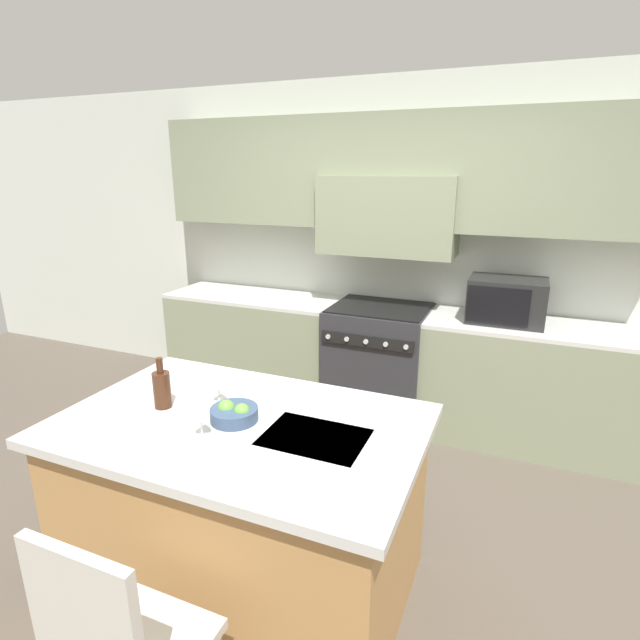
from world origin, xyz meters
The scene contains 10 objects.
ground_plane centered at (0.00, 0.00, 0.00)m, with size 10.00×10.00×0.00m, color brown.
back_cabinetry centered at (0.00, 1.95, 1.61)m, with size 10.00×0.46×2.70m.
back_counter centered at (0.00, 1.70, 0.46)m, with size 3.85×0.62×0.93m.
range_stove centered at (0.00, 1.68, 0.47)m, with size 0.78×0.70×0.95m.
microwave centered at (0.93, 1.70, 1.09)m, with size 0.53×0.38×0.32m.
kitchen_island centered at (-0.09, -0.29, 0.45)m, with size 1.66×1.05×0.90m.
wine_bottle centered at (-0.50, -0.31, 0.99)m, with size 0.08×0.08×0.25m.
wine_glass_near centered at (-0.16, -0.48, 1.03)m, with size 0.07×0.07×0.20m.
wine_glass_far centered at (-0.27, -0.18, 1.03)m, with size 0.07×0.07×0.20m.
fruit_bowl centered at (-0.11, -0.30, 0.93)m, with size 0.22×0.22×0.09m.
Camera 1 is at (1.04, -2.04, 2.00)m, focal length 28.00 mm.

